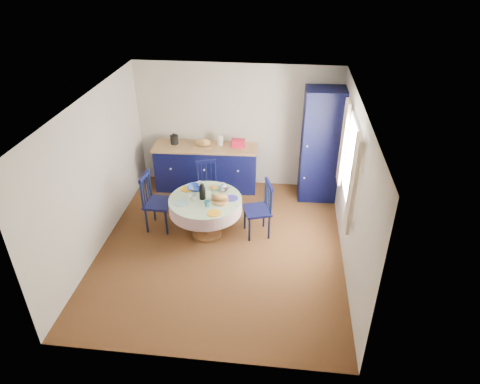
{
  "coord_description": "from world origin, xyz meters",
  "views": [
    {
      "loc": [
        0.96,
        -5.63,
        4.49
      ],
      "look_at": [
        0.29,
        0.2,
        0.97
      ],
      "focal_mm": 32.0,
      "sensor_mm": 36.0,
      "label": 1
    }
  ],
  "objects_px": {
    "dining_table": "(206,205)",
    "mug_b": "(207,204)",
    "pantry_cabinet": "(322,146)",
    "cobalt_bowl": "(196,188)",
    "chair_left": "(156,202)",
    "kitchen_counter": "(206,166)",
    "chair_right": "(260,209)",
    "mug_c": "(224,189)",
    "chair_far": "(207,185)",
    "mug_d": "(200,184)",
    "mug_a": "(193,198)"
  },
  "relations": [
    {
      "from": "mug_a",
      "to": "kitchen_counter",
      "type": "bearing_deg",
      "value": 93.59
    },
    {
      "from": "mug_c",
      "to": "mug_b",
      "type": "bearing_deg",
      "value": -111.15
    },
    {
      "from": "pantry_cabinet",
      "to": "mug_b",
      "type": "height_order",
      "value": "pantry_cabinet"
    },
    {
      "from": "pantry_cabinet",
      "to": "cobalt_bowl",
      "type": "xyz_separation_m",
      "value": [
        -2.18,
        -1.27,
        -0.33
      ]
    },
    {
      "from": "chair_left",
      "to": "cobalt_bowl",
      "type": "xyz_separation_m",
      "value": [
        0.69,
        0.14,
        0.24
      ]
    },
    {
      "from": "kitchen_counter",
      "to": "cobalt_bowl",
      "type": "relative_size",
      "value": 7.62
    },
    {
      "from": "mug_b",
      "to": "mug_a",
      "type": "bearing_deg",
      "value": 148.87
    },
    {
      "from": "pantry_cabinet",
      "to": "mug_a",
      "type": "relative_size",
      "value": 19.08
    },
    {
      "from": "mug_b",
      "to": "cobalt_bowl",
      "type": "distance_m",
      "value": 0.58
    },
    {
      "from": "chair_far",
      "to": "mug_b",
      "type": "height_order",
      "value": "chair_far"
    },
    {
      "from": "mug_d",
      "to": "chair_left",
      "type": "bearing_deg",
      "value": -160.85
    },
    {
      "from": "chair_left",
      "to": "pantry_cabinet",
      "type": "bearing_deg",
      "value": -60.58
    },
    {
      "from": "dining_table",
      "to": "mug_c",
      "type": "xyz_separation_m",
      "value": [
        0.26,
        0.28,
        0.17
      ]
    },
    {
      "from": "pantry_cabinet",
      "to": "chair_right",
      "type": "relative_size",
      "value": 2.18
    },
    {
      "from": "kitchen_counter",
      "to": "dining_table",
      "type": "bearing_deg",
      "value": -82.51
    },
    {
      "from": "mug_b",
      "to": "pantry_cabinet",
      "type": "bearing_deg",
      "value": 43.23
    },
    {
      "from": "pantry_cabinet",
      "to": "mug_d",
      "type": "relative_size",
      "value": 23.08
    },
    {
      "from": "mug_c",
      "to": "mug_d",
      "type": "distance_m",
      "value": 0.45
    },
    {
      "from": "chair_far",
      "to": "mug_c",
      "type": "height_order",
      "value": "chair_far"
    },
    {
      "from": "chair_left",
      "to": "mug_d",
      "type": "distance_m",
      "value": 0.83
    },
    {
      "from": "pantry_cabinet",
      "to": "cobalt_bowl",
      "type": "bearing_deg",
      "value": -152.15
    },
    {
      "from": "kitchen_counter",
      "to": "chair_right",
      "type": "relative_size",
      "value": 2.09
    },
    {
      "from": "kitchen_counter",
      "to": "dining_table",
      "type": "distance_m",
      "value": 1.69
    },
    {
      "from": "mug_c",
      "to": "cobalt_bowl",
      "type": "height_order",
      "value": "mug_c"
    },
    {
      "from": "chair_left",
      "to": "mug_c",
      "type": "distance_m",
      "value": 1.22
    },
    {
      "from": "mug_a",
      "to": "cobalt_bowl",
      "type": "distance_m",
      "value": 0.35
    },
    {
      "from": "chair_left",
      "to": "dining_table",
      "type": "bearing_deg",
      "value": -95.46
    },
    {
      "from": "cobalt_bowl",
      "to": "pantry_cabinet",
      "type": "bearing_deg",
      "value": 30.18
    },
    {
      "from": "pantry_cabinet",
      "to": "chair_right",
      "type": "bearing_deg",
      "value": -129.63
    },
    {
      "from": "chair_far",
      "to": "chair_left",
      "type": "bearing_deg",
      "value": -152.23
    },
    {
      "from": "chair_left",
      "to": "cobalt_bowl",
      "type": "height_order",
      "value": "chair_left"
    },
    {
      "from": "pantry_cabinet",
      "to": "chair_left",
      "type": "distance_m",
      "value": 3.24
    },
    {
      "from": "pantry_cabinet",
      "to": "mug_d",
      "type": "distance_m",
      "value": 2.44
    },
    {
      "from": "kitchen_counter",
      "to": "cobalt_bowl",
      "type": "bearing_deg",
      "value": -89.64
    },
    {
      "from": "pantry_cabinet",
      "to": "cobalt_bowl",
      "type": "distance_m",
      "value": 2.54
    },
    {
      "from": "chair_right",
      "to": "mug_a",
      "type": "relative_size",
      "value": 8.74
    },
    {
      "from": "chair_right",
      "to": "chair_far",
      "type": "bearing_deg",
      "value": -143.77
    },
    {
      "from": "mug_b",
      "to": "cobalt_bowl",
      "type": "xyz_separation_m",
      "value": [
        -0.29,
        0.51,
        -0.01
      ]
    },
    {
      "from": "kitchen_counter",
      "to": "cobalt_bowl",
      "type": "height_order",
      "value": "kitchen_counter"
    },
    {
      "from": "mug_a",
      "to": "cobalt_bowl",
      "type": "xyz_separation_m",
      "value": [
        -0.03,
        0.35,
        -0.01
      ]
    },
    {
      "from": "pantry_cabinet",
      "to": "mug_c",
      "type": "xyz_separation_m",
      "value": [
        -1.69,
        -1.26,
        -0.31
      ]
    },
    {
      "from": "chair_left",
      "to": "mug_b",
      "type": "distance_m",
      "value": 1.08
    },
    {
      "from": "kitchen_counter",
      "to": "mug_c",
      "type": "bearing_deg",
      "value": -70.44
    },
    {
      "from": "dining_table",
      "to": "mug_b",
      "type": "bearing_deg",
      "value": -73.41
    },
    {
      "from": "dining_table",
      "to": "mug_c",
      "type": "relative_size",
      "value": 9.32
    },
    {
      "from": "pantry_cabinet",
      "to": "mug_b",
      "type": "relative_size",
      "value": 21.12
    },
    {
      "from": "chair_left",
      "to": "chair_right",
      "type": "height_order",
      "value": "chair_left"
    },
    {
      "from": "chair_far",
      "to": "mug_c",
      "type": "xyz_separation_m",
      "value": [
        0.41,
        -0.62,
        0.32
      ]
    },
    {
      "from": "chair_far",
      "to": "cobalt_bowl",
      "type": "height_order",
      "value": "chair_far"
    },
    {
      "from": "mug_d",
      "to": "cobalt_bowl",
      "type": "distance_m",
      "value": 0.13
    }
  ]
}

